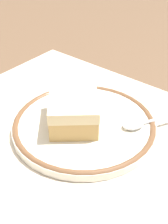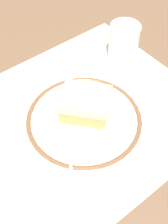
# 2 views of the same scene
# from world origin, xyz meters

# --- Properties ---
(ground_plane) EXTENTS (2.40, 2.40, 0.00)m
(ground_plane) POSITION_xyz_m (0.00, 0.00, 0.00)
(ground_plane) COLOR brown
(placemat) EXTENTS (0.54, 0.40, 0.00)m
(placemat) POSITION_xyz_m (0.00, 0.00, 0.00)
(placemat) COLOR beige
(placemat) RESTS_ON ground_plane
(plate) EXTENTS (0.22, 0.22, 0.01)m
(plate) POSITION_xyz_m (0.03, -0.02, 0.01)
(plate) COLOR silver
(plate) RESTS_ON placemat
(cake_slice) EXTENTS (0.11, 0.11, 0.05)m
(cake_slice) POSITION_xyz_m (0.04, -0.01, 0.04)
(cake_slice) COLOR tan
(cake_slice) RESTS_ON plate
(spoon) EXTENTS (0.08, 0.13, 0.01)m
(spoon) POSITION_xyz_m (-0.04, -0.07, 0.02)
(spoon) COLOR silver
(spoon) RESTS_ON plate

